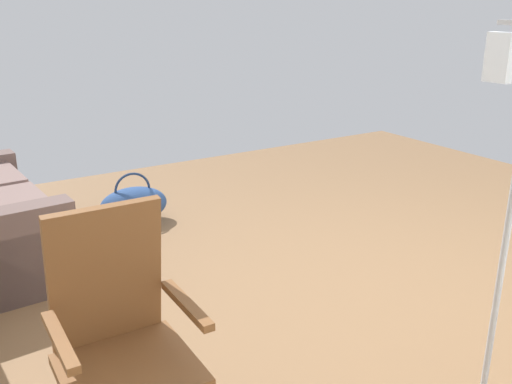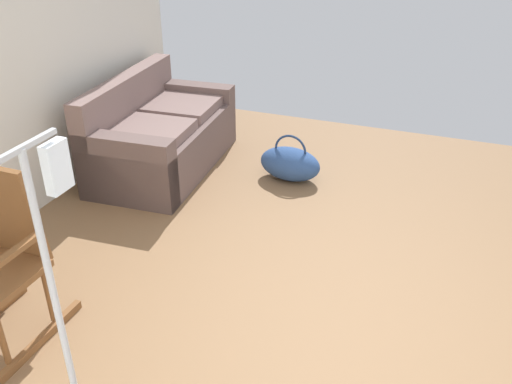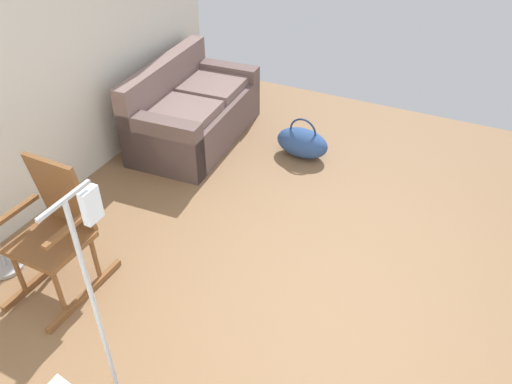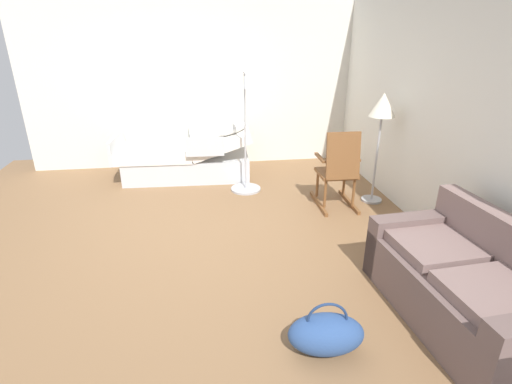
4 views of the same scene
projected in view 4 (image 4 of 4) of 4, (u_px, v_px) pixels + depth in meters
name	position (u px, v px, depth m)	size (l,w,h in m)	color
ground_plane	(201.00, 237.00, 4.44)	(6.74, 6.74, 0.00)	olive
back_wall	(439.00, 113.00, 4.28)	(5.59, 0.10, 2.70)	silver
side_wall	(194.00, 86.00, 6.43)	(0.10, 5.50, 2.70)	silver
hospital_bed	(187.00, 159.00, 6.19)	(1.07, 2.16, 0.91)	silver
couch	(465.00, 287.00, 3.07)	(1.65, 0.95, 0.85)	#68534F
rocking_chair	(338.00, 171.00, 5.02)	(0.77, 0.51, 1.05)	brown
floor_lamp	(382.00, 113.00, 4.92)	(0.34, 0.34, 1.48)	#B2B5BA
duffel_bag	(326.00, 334.00, 2.80)	(0.37, 0.59, 0.43)	#2D4C84
iv_pole	(246.00, 174.00, 5.66)	(0.44, 0.44, 1.69)	#B2B5BA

